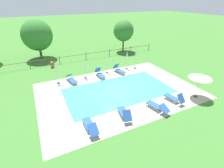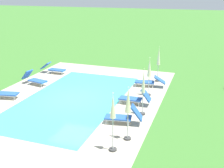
% 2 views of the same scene
% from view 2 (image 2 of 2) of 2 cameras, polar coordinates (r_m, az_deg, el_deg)
% --- Properties ---
extents(ground_plane, '(160.00, 160.00, 0.00)m').
position_cam_2_polar(ground_plane, '(16.82, -7.92, -3.03)').
color(ground_plane, '#3D752D').
extents(pool_deck_paving, '(14.91, 10.17, 0.01)m').
position_cam_2_polar(pool_deck_paving, '(16.82, -7.92, -3.02)').
color(pool_deck_paving, '#B2A893').
rests_on(pool_deck_paving, ground).
extents(swimming_pool_water, '(10.19, 5.45, 0.01)m').
position_cam_2_polar(swimming_pool_water, '(16.82, -7.92, -3.02)').
color(swimming_pool_water, '#42CCD6').
rests_on(swimming_pool_water, ground).
extents(pool_coping_rim, '(10.67, 5.93, 0.01)m').
position_cam_2_polar(pool_coping_rim, '(16.82, -7.92, -3.00)').
color(pool_coping_rim, '#C0B59F').
rests_on(pool_coping_rim, ground).
extents(sun_lounger_north_near_steps, '(0.90, 2.11, 0.78)m').
position_cam_2_polar(sun_lounger_north_near_steps, '(18.76, 7.61, 0.51)').
color(sun_lounger_north_near_steps, '#2856A8').
rests_on(sun_lounger_north_near_steps, ground).
extents(sun_lounger_north_far, '(0.62, 1.83, 1.01)m').
position_cam_2_polar(sun_lounger_north_far, '(15.80, 4.71, -2.84)').
color(sun_lounger_north_far, '#2856A8').
rests_on(sun_lounger_north_far, ground).
extents(sun_lounger_north_end, '(0.61, 1.99, 0.85)m').
position_cam_2_polar(sun_lounger_north_end, '(22.03, -11.91, 3.09)').
color(sun_lounger_north_end, '#2856A8').
rests_on(sun_lounger_north_end, ground).
extents(sun_lounger_south_near_corner, '(0.89, 1.91, 1.01)m').
position_cam_2_polar(sun_lounger_south_near_corner, '(13.56, 2.36, -6.62)').
color(sun_lounger_south_near_corner, '#2856A8').
rests_on(sun_lounger_south_near_corner, ground).
extents(sun_lounger_south_mid, '(1.00, 2.13, 0.76)m').
position_cam_2_polar(sun_lounger_south_mid, '(17.87, -21.59, -1.66)').
color(sun_lounger_south_mid, '#2856A8').
rests_on(sun_lounger_south_mid, ground).
extents(sun_lounger_south_end, '(0.94, 1.96, 0.97)m').
position_cam_2_polar(sun_lounger_south_end, '(19.74, -15.64, 0.98)').
color(sun_lounger_south_end, '#2856A8').
rests_on(sun_lounger_south_end, ground).
extents(patio_umbrella_closed_row_west, '(0.32, 0.32, 2.53)m').
position_cam_2_polar(patio_umbrella_closed_row_west, '(10.84, 0.19, -5.91)').
color(patio_umbrella_closed_row_west, '#383838').
rests_on(patio_umbrella_closed_row_west, ground).
extents(patio_umbrella_closed_row_mid_west, '(0.32, 0.32, 2.52)m').
position_cam_2_polar(patio_umbrella_closed_row_mid_west, '(19.61, 9.56, 5.10)').
color(patio_umbrella_closed_row_mid_west, '#383838').
rests_on(patio_umbrella_closed_row_mid_west, ground).
extents(patio_umbrella_closed_row_centre, '(0.32, 0.32, 2.42)m').
position_cam_2_polar(patio_umbrella_closed_row_centre, '(16.81, 7.68, 2.80)').
color(patio_umbrella_closed_row_centre, '#383838').
rests_on(patio_umbrella_closed_row_centre, ground).
extents(patio_umbrella_closed_row_mid_east, '(0.32, 0.32, 2.45)m').
position_cam_2_polar(patio_umbrella_closed_row_mid_east, '(11.69, 3.33, -4.25)').
color(patio_umbrella_closed_row_mid_east, '#383838').
rests_on(patio_umbrella_closed_row_mid_east, ground).
extents(patio_umbrella_closed_row_east, '(0.32, 0.32, 2.53)m').
position_cam_2_polar(patio_umbrella_closed_row_east, '(14.16, 6.47, -0.46)').
color(patio_umbrella_closed_row_east, '#383838').
rests_on(patio_umbrella_closed_row_east, ground).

